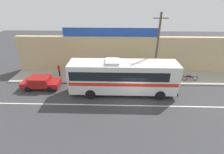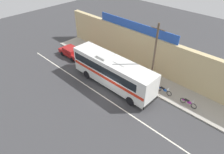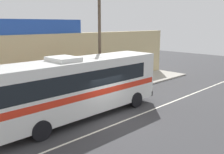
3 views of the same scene
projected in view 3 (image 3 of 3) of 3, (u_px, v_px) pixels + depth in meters
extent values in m
plane|color=#3A3A3D|center=(110.00, 119.00, 14.97)|extent=(70.00, 70.00, 0.00)
cube|color=#A8A399|center=(61.00, 99.00, 18.58)|extent=(30.00, 3.60, 0.14)
cube|color=tan|center=(45.00, 65.00, 19.59)|extent=(30.00, 0.70, 4.80)
cube|color=#234CAD|center=(9.00, 27.00, 17.23)|extent=(12.23, 0.12, 1.10)
cube|color=silver|center=(120.00, 122.00, 14.41)|extent=(30.00, 0.14, 0.01)
cube|color=silver|center=(80.00, 85.00, 14.90)|extent=(11.08, 2.51, 3.10)
cube|color=black|center=(74.00, 77.00, 14.48)|extent=(9.75, 2.53, 0.96)
cube|color=red|center=(80.00, 90.00, 14.96)|extent=(10.86, 2.52, 0.36)
cube|color=black|center=(139.00, 67.00, 18.59)|extent=(0.04, 2.26, 1.40)
cube|color=black|center=(139.00, 90.00, 18.96)|extent=(0.12, 2.51, 0.36)
cube|color=silver|center=(63.00, 59.00, 13.79)|extent=(1.40, 1.75, 0.24)
cylinder|color=black|center=(112.00, 93.00, 18.60)|extent=(1.04, 0.32, 1.04)
cylinder|color=black|center=(136.00, 100.00, 16.98)|extent=(1.04, 0.32, 1.04)
cylinder|color=black|center=(20.00, 118.00, 13.73)|extent=(1.04, 0.32, 1.04)
cylinder|color=black|center=(41.00, 130.00, 12.11)|extent=(1.04, 0.32, 1.04)
cylinder|color=brown|center=(100.00, 44.00, 18.73)|extent=(0.22, 0.22, 7.96)
torus|color=black|center=(118.00, 85.00, 21.36)|extent=(0.62, 0.06, 0.62)
torus|color=black|center=(106.00, 88.00, 20.45)|extent=(0.62, 0.06, 0.62)
cylinder|color=silver|center=(117.00, 82.00, 21.24)|extent=(0.34, 0.04, 0.65)
cylinder|color=silver|center=(116.00, 78.00, 21.11)|extent=(0.03, 0.56, 0.03)
ellipsoid|color=#1E51B2|center=(113.00, 84.00, 20.91)|extent=(0.56, 0.22, 0.34)
cube|color=black|center=(110.00, 83.00, 20.68)|extent=(0.52, 0.20, 0.10)
ellipsoid|color=#1E51B2|center=(107.00, 86.00, 20.47)|extent=(0.36, 0.14, 0.16)
torus|color=black|center=(139.00, 80.00, 23.34)|extent=(0.62, 0.06, 0.62)
torus|color=black|center=(130.00, 82.00, 22.50)|extent=(0.62, 0.06, 0.62)
cylinder|color=silver|center=(138.00, 77.00, 23.22)|extent=(0.34, 0.04, 0.65)
cylinder|color=silver|center=(138.00, 74.00, 23.08)|extent=(0.03, 0.56, 0.03)
ellipsoid|color=#991E8C|center=(135.00, 79.00, 22.92)|extent=(0.56, 0.22, 0.34)
cube|color=black|center=(133.00, 78.00, 22.70)|extent=(0.52, 0.20, 0.10)
ellipsoid|color=#991E8C|center=(131.00, 80.00, 22.51)|extent=(0.36, 0.14, 0.16)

